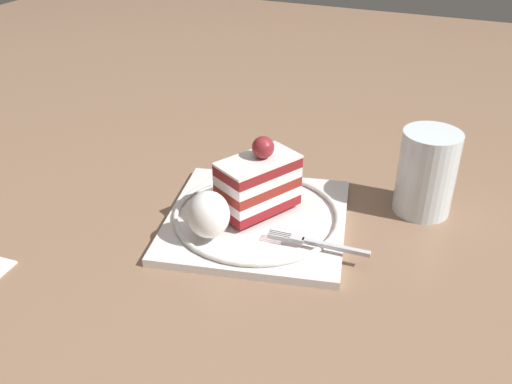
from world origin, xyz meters
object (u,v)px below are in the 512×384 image
Objects in this scene: dessert_plate at (256,219)px; drink_glass_near at (426,177)px; whipped_cream_dollop at (208,214)px; cake_slice at (258,182)px; fork at (315,243)px.

drink_glass_near is (-0.12, 0.18, 0.04)m from dessert_plate.
dessert_plate is 2.38× the size of drink_glass_near.
dessert_plate is at bearing 154.04° from whipped_cream_dollop.
cake_slice is 1.02× the size of drink_glass_near.
cake_slice is 1.99× the size of whipped_cream_dollop.
dessert_plate is 0.09m from fork.
dessert_plate is 2.33× the size of cake_slice.
whipped_cream_dollop is at bearing -25.96° from dessert_plate.
dessert_plate is 0.22m from drink_glass_near.
cake_slice reaches higher than fork.
fork is (0.03, 0.09, 0.01)m from dessert_plate.
whipped_cream_dollop is (0.06, -0.03, 0.04)m from dessert_plate.
whipped_cream_dollop is at bearing -49.98° from drink_glass_near.
cake_slice is at bearing -169.36° from dessert_plate.
dessert_plate is 4.62× the size of whipped_cream_dollop.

